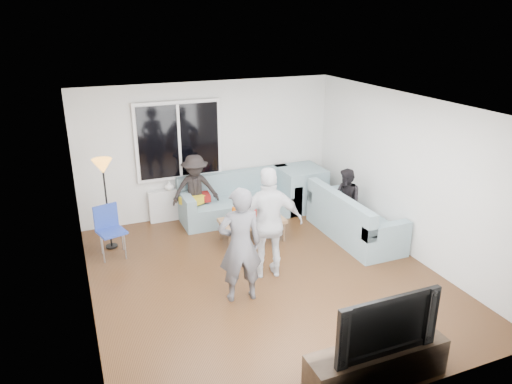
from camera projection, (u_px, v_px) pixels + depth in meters
name	position (u px, v px, depth m)	size (l,w,h in m)	color
floor	(265.00, 277.00, 7.31)	(5.00, 5.50, 0.04)	#56351C
ceiling	(266.00, 104.00, 6.39)	(5.00, 5.50, 0.04)	white
wall_back	(209.00, 149.00, 9.25)	(5.00, 0.04, 2.60)	silver
wall_front	(383.00, 296.00, 4.44)	(5.00, 0.04, 2.60)	silver
wall_left	(79.00, 224.00, 5.96)	(0.04, 5.50, 2.60)	silver
wall_right	(408.00, 176.00, 7.74)	(0.04, 5.50, 2.60)	silver
window_frame	(179.00, 140.00, 8.88)	(1.62, 0.06, 1.47)	white
window_glass	(179.00, 141.00, 8.85)	(1.50, 0.02, 1.35)	black
window_mullion	(179.00, 141.00, 8.84)	(0.05, 0.03, 1.35)	white
radiator	(183.00, 203.00, 9.28)	(1.30, 0.12, 0.62)	silver
potted_plant	(194.00, 179.00, 9.17)	(0.18, 0.14, 0.32)	#335F26
vase	(169.00, 186.00, 9.03)	(0.17, 0.17, 0.18)	white
sofa_back_section	(240.00, 197.00, 9.28)	(2.30, 0.85, 0.85)	gray
sofa_right_section	(355.00, 215.00, 8.45)	(0.85, 2.00, 0.85)	gray
sofa_corner	(300.00, 188.00, 9.74)	(0.85, 0.85, 0.85)	gray
cushion_yellow	(192.00, 200.00, 8.90)	(0.38, 0.32, 0.14)	gold
cushion_red	(200.00, 197.00, 9.03)	(0.36, 0.30, 0.13)	maroon
coffee_table	(252.00, 230.00, 8.40)	(1.10, 0.60, 0.40)	#906745
pitcher	(252.00, 214.00, 8.32)	(0.17, 0.17, 0.17)	maroon
side_chair	(112.00, 233.00, 7.76)	(0.40, 0.40, 0.86)	#243C9E
floor_lamp	(107.00, 205.00, 7.94)	(0.32, 0.32, 1.56)	#FF9B30
player_left	(240.00, 245.00, 6.45)	(0.60, 0.40, 1.65)	#4C4B50
player_right	(269.00, 223.00, 7.06)	(1.00, 0.42, 1.71)	silver
spectator_right	(346.00, 201.00, 8.66)	(0.57, 0.44, 1.17)	black
spectator_back	(195.00, 190.00, 8.91)	(0.87, 0.50, 1.35)	black
tv_console	(376.00, 365.00, 5.14)	(1.60, 0.40, 0.44)	#37281B
television	(381.00, 320.00, 4.94)	(1.20, 0.16, 0.69)	black
bottle_b	(248.00, 218.00, 8.11)	(0.08, 0.08, 0.21)	#2A8618
bottle_a	(234.00, 213.00, 8.31)	(0.07, 0.07, 0.22)	#C6540B
bottle_d	(266.00, 211.00, 8.32)	(0.07, 0.07, 0.27)	#FF9F16
bottle_e	(268.00, 207.00, 8.57)	(0.07, 0.07, 0.20)	black
bottle_c	(254.00, 210.00, 8.43)	(0.07, 0.07, 0.23)	black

